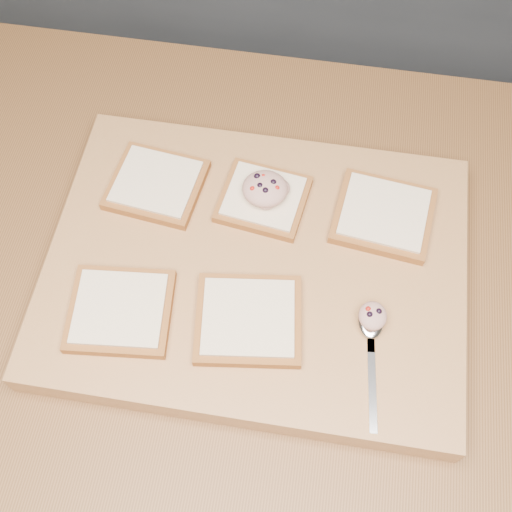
{
  "coord_description": "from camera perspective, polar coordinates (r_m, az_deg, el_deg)",
  "views": [
    {
      "loc": [
        -0.12,
        -0.36,
        1.65
      ],
      "look_at": [
        -0.18,
        0.01,
        0.95
      ],
      "focal_mm": 45.0,
      "sensor_mm": 36.0,
      "label": 1
    }
  ],
  "objects": [
    {
      "name": "island_counter",
      "position": [
        1.25,
        8.12,
        -12.43
      ],
      "size": [
        2.0,
        0.8,
        0.9
      ],
      "color": "slate",
      "rests_on": "ground"
    },
    {
      "name": "spoon",
      "position": [
        0.77,
        10.18,
        -6.47
      ],
      "size": [
        0.04,
        0.16,
        0.01
      ],
      "color": "silver",
      "rests_on": "cutting_board"
    },
    {
      "name": "bread_near_left",
      "position": [
        0.78,
        -11.98,
        -4.76
      ],
      "size": [
        0.13,
        0.12,
        0.02
      ],
      "color": "#925B25",
      "rests_on": "cutting_board"
    },
    {
      "name": "tuna_salad_dollop",
      "position": [
        0.82,
        0.8,
        6.02
      ],
      "size": [
        0.06,
        0.06,
        0.03
      ],
      "color": "tan",
      "rests_on": "bread_far_center"
    },
    {
      "name": "cutting_board",
      "position": [
        0.81,
        -0.0,
        -1.12
      ],
      "size": [
        0.52,
        0.39,
        0.04
      ],
      "primitive_type": "cube",
      "color": "tan",
      "rests_on": "island_counter"
    },
    {
      "name": "bread_far_center",
      "position": [
        0.83,
        0.66,
        5.12
      ],
      "size": [
        0.12,
        0.11,
        0.02
      ],
      "color": "#925B25",
      "rests_on": "cutting_board"
    },
    {
      "name": "bread_far_left",
      "position": [
        0.86,
        -8.85,
        6.33
      ],
      "size": [
        0.13,
        0.12,
        0.02
      ],
      "color": "#925B25",
      "rests_on": "cutting_board"
    },
    {
      "name": "spoon_salad",
      "position": [
        0.76,
        10.33,
        -5.24
      ],
      "size": [
        0.03,
        0.04,
        0.02
      ],
      "color": "tan",
      "rests_on": "spoon"
    },
    {
      "name": "bread_near_center",
      "position": [
        0.75,
        -0.67,
        -5.65
      ],
      "size": [
        0.14,
        0.13,
        0.02
      ],
      "color": "#925B25",
      "rests_on": "cutting_board"
    },
    {
      "name": "bread_far_right",
      "position": [
        0.84,
        11.28,
        3.61
      ],
      "size": [
        0.13,
        0.12,
        0.02
      ],
      "color": "#925B25",
      "rests_on": "cutting_board"
    },
    {
      "name": "ground",
      "position": [
        1.69,
        6.12,
        -16.66
      ],
      "size": [
        4.0,
        4.0,
        0.0
      ],
      "primitive_type": "plane",
      "color": "#515459",
      "rests_on": "ground"
    }
  ]
}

